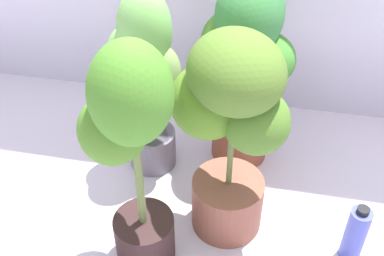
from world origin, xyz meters
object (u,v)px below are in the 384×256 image
at_px(potted_plant_front_left, 130,143).
at_px(potted_plant_back_center, 246,56).
at_px(nutrient_bottle, 355,234).
at_px(potted_plant_center, 229,123).
at_px(potted_plant_back_left, 145,73).

relative_size(potted_plant_front_left, potted_plant_back_center, 1.06).
relative_size(potted_plant_front_left, nutrient_bottle, 3.49).
bearing_deg(potted_plant_center, nutrient_bottle, -8.29).
bearing_deg(potted_plant_back_center, potted_plant_front_left, -115.49).
height_order(potted_plant_front_left, nutrient_bottle, potted_plant_front_left).
bearing_deg(potted_plant_back_center, potted_plant_center, -91.57).
xyz_separation_m(potted_plant_front_left, potted_plant_back_left, (-0.08, 0.46, -0.07)).
height_order(potted_plant_back_center, nutrient_bottle, potted_plant_back_center).
distance_m(potted_plant_back_left, nutrient_bottle, 0.95).
distance_m(potted_plant_back_center, potted_plant_back_left, 0.39).
bearing_deg(potted_plant_center, potted_plant_front_left, -143.99).
bearing_deg(potted_plant_back_left, potted_plant_center, -36.95).
xyz_separation_m(potted_plant_center, potted_plant_back_left, (-0.35, 0.26, -0.03)).
relative_size(potted_plant_back_center, nutrient_bottle, 3.31).
bearing_deg(potted_plant_front_left, potted_plant_back_center, 64.51).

